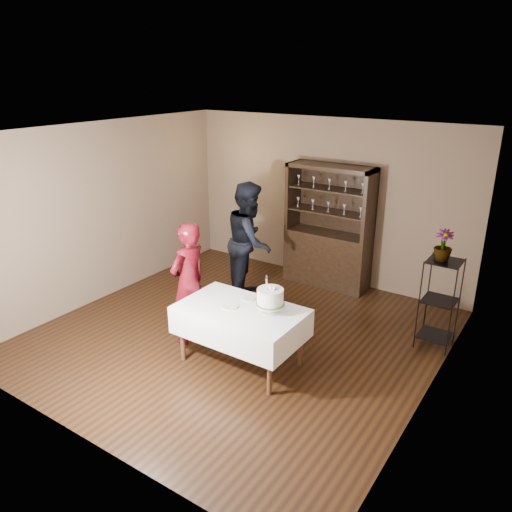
# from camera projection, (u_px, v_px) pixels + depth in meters

# --- Properties ---
(floor) EXTENTS (5.00, 5.00, 0.00)m
(floor) POSITION_uv_depth(u_px,v_px,m) (239.00, 335.00, 6.80)
(floor) COLOR black
(floor) RESTS_ON ground
(ceiling) EXTENTS (5.00, 5.00, 0.00)m
(ceiling) POSITION_uv_depth(u_px,v_px,m) (236.00, 132.00, 5.85)
(ceiling) COLOR silver
(ceiling) RESTS_ON back_wall
(back_wall) EXTENTS (5.00, 0.02, 2.70)m
(back_wall) POSITION_uv_depth(u_px,v_px,m) (326.00, 201.00, 8.27)
(back_wall) COLOR brown
(back_wall) RESTS_ON floor
(wall_left) EXTENTS (0.02, 5.00, 2.70)m
(wall_left) POSITION_uv_depth(u_px,v_px,m) (105.00, 212.00, 7.63)
(wall_left) COLOR brown
(wall_left) RESTS_ON floor
(wall_right) EXTENTS (0.02, 5.00, 2.70)m
(wall_right) POSITION_uv_depth(u_px,v_px,m) (439.00, 286.00, 5.02)
(wall_right) COLOR brown
(wall_right) RESTS_ON floor
(china_hutch) EXTENTS (1.40, 0.48, 2.00)m
(china_hutch) POSITION_uv_depth(u_px,v_px,m) (328.00, 246.00, 8.21)
(china_hutch) COLOR black
(china_hutch) RESTS_ON floor
(plant_etagere) EXTENTS (0.42, 0.42, 1.20)m
(plant_etagere) POSITION_uv_depth(u_px,v_px,m) (439.00, 300.00, 6.32)
(plant_etagere) COLOR black
(plant_etagere) RESTS_ON floor
(cake_table) EXTENTS (1.49, 0.92, 0.74)m
(cake_table) POSITION_uv_depth(u_px,v_px,m) (241.00, 322.00, 5.96)
(cake_table) COLOR white
(cake_table) RESTS_ON floor
(woman) EXTENTS (0.42, 0.61, 1.63)m
(woman) POSITION_uv_depth(u_px,v_px,m) (189.00, 283.00, 6.41)
(woman) COLOR #3A0509
(woman) RESTS_ON floor
(man) EXTENTS (1.01, 1.11, 1.84)m
(man) POSITION_uv_depth(u_px,v_px,m) (250.00, 241.00, 7.66)
(man) COLOR black
(man) RESTS_ON floor
(cake) EXTENTS (0.34, 0.34, 0.47)m
(cake) POSITION_uv_depth(u_px,v_px,m) (270.00, 298.00, 5.73)
(cake) COLOR silver
(cake) RESTS_ON cake_table
(plate_near) EXTENTS (0.25, 0.25, 0.01)m
(plate_near) POSITION_uv_depth(u_px,v_px,m) (230.00, 306.00, 5.93)
(plate_near) COLOR silver
(plate_near) RESTS_ON cake_table
(plate_far) EXTENTS (0.17, 0.17, 0.01)m
(plate_far) POSITION_uv_depth(u_px,v_px,m) (249.00, 299.00, 6.13)
(plate_far) COLOR silver
(plate_far) RESTS_ON cake_table
(potted_plant) EXTENTS (0.27, 0.27, 0.39)m
(potted_plant) POSITION_uv_depth(u_px,v_px,m) (443.00, 245.00, 6.09)
(potted_plant) COLOR #4C6F35
(potted_plant) RESTS_ON plant_etagere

